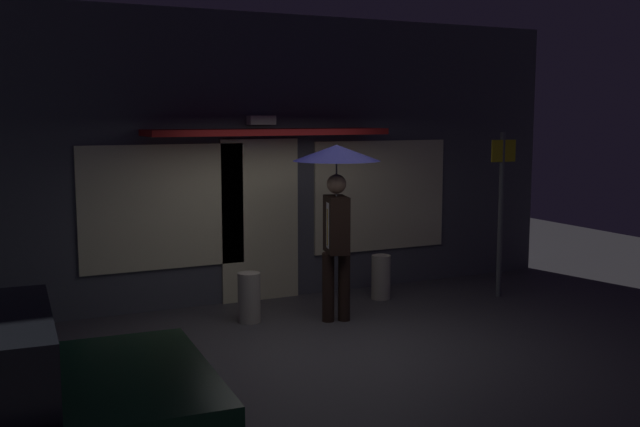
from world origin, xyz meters
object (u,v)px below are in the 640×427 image
(street_sign_post, at_px, (501,204))
(person_with_umbrella, at_px, (336,185))
(sidewalk_bollard, at_px, (381,277))
(sidewalk_bollard_2, at_px, (249,298))

(street_sign_post, bearing_deg, person_with_umbrella, -177.29)
(sidewalk_bollard, bearing_deg, street_sign_post, -21.31)
(person_with_umbrella, bearing_deg, sidewalk_bollard, -41.38)
(person_with_umbrella, height_order, street_sign_post, street_sign_post)
(sidewalk_bollard_2, bearing_deg, street_sign_post, -4.63)
(sidewalk_bollard, bearing_deg, person_with_umbrella, -145.66)
(person_with_umbrella, distance_m, sidewalk_bollard_2, 1.74)
(street_sign_post, bearing_deg, sidewalk_bollard_2, 175.37)
(sidewalk_bollard, relative_size, sidewalk_bollard_2, 0.99)
(person_with_umbrella, bearing_deg, sidewalk_bollard_2, 81.35)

